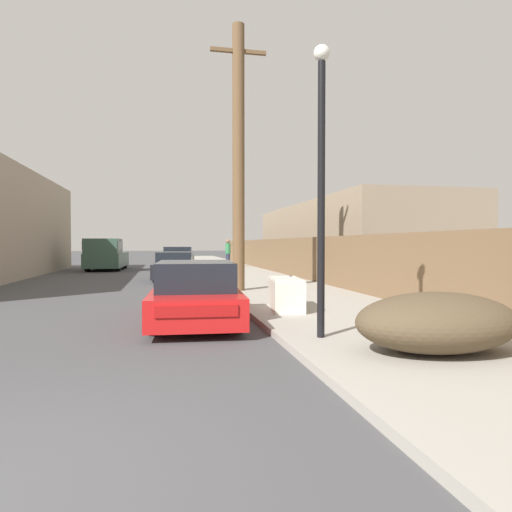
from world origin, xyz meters
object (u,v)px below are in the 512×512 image
(discarded_fridge, at_px, (286,294))
(car_parked_mid, at_px, (175,266))
(pickup_truck, at_px, (106,255))
(street_lamp, at_px, (321,168))
(brush_pile, at_px, (437,322))
(pedestrian, at_px, (228,253))
(utility_pole, at_px, (238,156))
(parked_sports_car_red, at_px, (195,294))
(car_parked_far, at_px, (178,259))

(discarded_fridge, bearing_deg, car_parked_mid, 109.52)
(car_parked_mid, bearing_deg, discarded_fridge, -73.87)
(car_parked_mid, height_order, pickup_truck, pickup_truck)
(street_lamp, bearing_deg, brush_pile, -46.16)
(car_parked_mid, xyz_separation_m, pedestrian, (3.56, 8.54, 0.46))
(utility_pole, bearing_deg, car_parked_mid, 106.38)
(discarded_fridge, relative_size, pedestrian, 0.95)
(utility_pole, height_order, pedestrian, utility_pole)
(parked_sports_car_red, height_order, street_lamp, street_lamp)
(car_parked_mid, distance_m, car_parked_far, 7.91)
(brush_pile, distance_m, pedestrian, 23.80)
(brush_pile, bearing_deg, utility_pole, 98.63)
(car_parked_far, bearing_deg, parked_sports_car_red, -85.80)
(parked_sports_car_red, distance_m, pedestrian, 20.21)
(discarded_fridge, height_order, brush_pile, brush_pile)
(pickup_truck, distance_m, utility_pole, 16.24)
(street_lamp, bearing_deg, pickup_truck, 105.10)
(car_parked_mid, relative_size, street_lamp, 1.03)
(utility_pole, relative_size, street_lamp, 1.83)
(car_parked_mid, bearing_deg, parked_sports_car_red, -84.77)
(car_parked_mid, distance_m, street_lamp, 14.29)
(car_parked_mid, relative_size, pickup_truck, 0.89)
(brush_pile, bearing_deg, discarded_fridge, 102.36)
(utility_pole, height_order, brush_pile, utility_pole)
(parked_sports_car_red, relative_size, pickup_truck, 0.86)
(pickup_truck, bearing_deg, car_parked_mid, 117.64)
(discarded_fridge, xyz_separation_m, pickup_truck, (-6.28, 19.17, 0.48))
(brush_pile, bearing_deg, car_parked_mid, 101.93)
(parked_sports_car_red, relative_size, utility_pole, 0.54)
(parked_sports_car_red, distance_m, utility_pole, 6.54)
(discarded_fridge, height_order, utility_pole, utility_pole)
(car_parked_mid, relative_size, utility_pole, 0.56)
(street_lamp, height_order, pedestrian, street_lamp)
(parked_sports_car_red, height_order, utility_pole, utility_pole)
(pickup_truck, bearing_deg, utility_pole, 113.70)
(pickup_truck, distance_m, street_lamp, 23.18)
(parked_sports_car_red, bearing_deg, car_parked_mid, 94.06)
(street_lamp, bearing_deg, parked_sports_car_red, 125.07)
(car_parked_far, relative_size, pickup_truck, 0.80)
(pickup_truck, bearing_deg, discarded_fridge, 109.99)
(parked_sports_car_red, xyz_separation_m, car_parked_mid, (-0.17, 11.38, 0.02))
(pedestrian, bearing_deg, pickup_truck, -178.46)
(parked_sports_car_red, relative_size, brush_pile, 1.99)
(car_parked_far, xyz_separation_m, utility_pole, (1.52, -14.29, 3.76))
(car_parked_mid, bearing_deg, utility_pole, -69.24)
(car_parked_far, bearing_deg, pickup_truck, 179.15)
(car_parked_far, distance_m, street_lamp, 22.04)
(car_parked_far, height_order, pickup_truck, pickup_truck)
(utility_pole, xyz_separation_m, brush_pile, (1.35, -8.87, -3.90))
(parked_sports_car_red, relative_size, street_lamp, 0.99)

